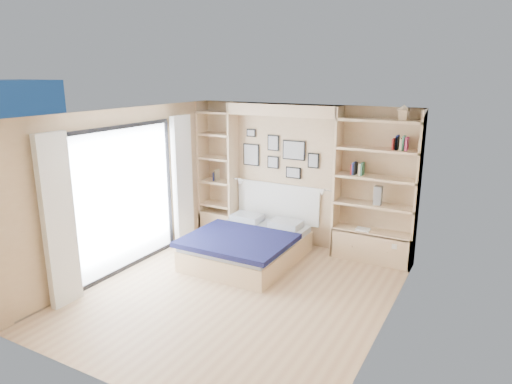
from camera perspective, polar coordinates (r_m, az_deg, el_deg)
The scene contains 8 objects.
ground at distance 6.56m, azimuth -2.45°, elevation -12.59°, with size 4.50×4.50×0.00m, color tan.
room_shell at distance 7.60m, azimuth 0.87°, elevation -0.02°, with size 4.50×4.50×4.50m.
bed at distance 7.55m, azimuth -0.97°, elevation -6.59°, with size 1.62×2.11×1.07m.
photo_gallery at distance 8.13m, azimuth 2.78°, elevation 4.74°, with size 1.48×0.02×0.82m.
reading_lamps at distance 7.97m, azimuth 3.02°, elevation 0.84°, with size 1.92×0.12×0.15m.
shelf_decor at distance 7.42m, azimuth 13.24°, elevation 4.10°, with size 3.49×0.23×2.03m.
deck at distance 8.82m, azimuth -23.07°, elevation -6.47°, with size 3.20×4.00×0.05m, color #695D4D.
deck_chair at distance 9.16m, azimuth -17.44°, elevation -2.32°, with size 0.83×1.03×0.90m.
Camera 1 is at (3.03, -4.99, 3.01)m, focal length 32.00 mm.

